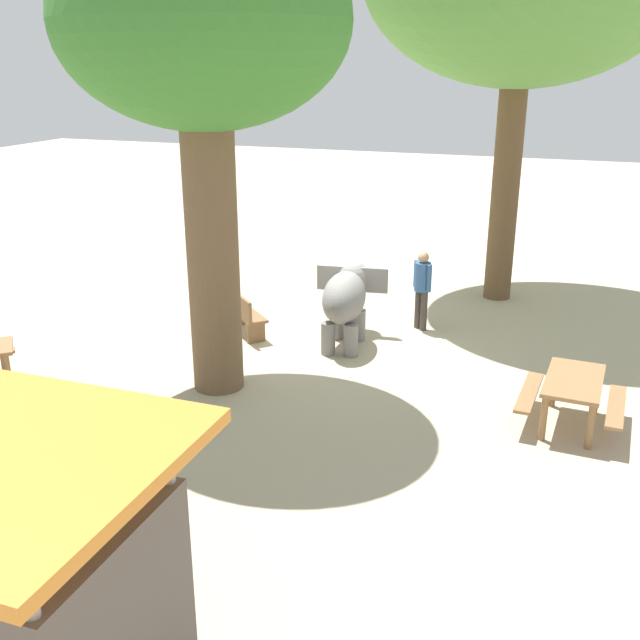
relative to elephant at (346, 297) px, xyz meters
name	(u,v)px	position (x,y,z in m)	size (l,w,h in m)	color
ground_plane	(331,338)	(0.34, -0.13, -0.93)	(60.00, 60.00, 0.00)	#BAA88C
elephant	(346,297)	(0.00, 0.00, 0.00)	(1.41, 2.12, 1.46)	slate
person_handler	(422,285)	(-1.19, -1.26, 0.02)	(0.42, 0.35, 1.62)	#3F3833
shade_tree_secondary	(202,34)	(1.40, 2.63, 4.63)	(4.42, 4.05, 7.32)	brown
wooden_bench	(243,312)	(2.08, 0.26, -0.46)	(1.30, 1.25, 0.88)	brown
picnic_table_near	(573,391)	(-4.23, 2.15, -0.35)	(1.57, 1.59, 0.78)	olive
market_stall_orange	(25,608)	(-0.27, 9.13, 0.21)	(2.50, 2.50, 2.52)	#59514C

